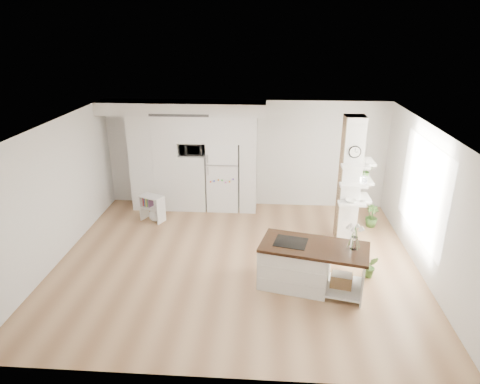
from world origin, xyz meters
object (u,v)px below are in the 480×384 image
object	(u,v)px
refrigerator	(223,175)
floor_plant_a	(371,266)
bookshelf	(153,210)
kitchen_island	(302,264)

from	to	relation	value
refrigerator	floor_plant_a	xyz separation A→B (m)	(3.05, -3.05, -0.65)
refrigerator	floor_plant_a	world-z (taller)	refrigerator
refrigerator	bookshelf	distance (m)	1.92
refrigerator	kitchen_island	xyz separation A→B (m)	(1.74, -3.40, -0.44)
refrigerator	bookshelf	xyz separation A→B (m)	(-1.59, -0.90, -0.59)
bookshelf	refrigerator	bearing A→B (deg)	53.36
kitchen_island	bookshelf	size ratio (longest dim) A/B	3.13
floor_plant_a	bookshelf	bearing A→B (deg)	155.10
refrigerator	kitchen_island	distance (m)	3.85
refrigerator	floor_plant_a	size ratio (longest dim) A/B	3.93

